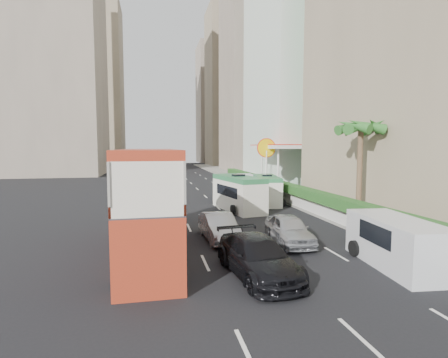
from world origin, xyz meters
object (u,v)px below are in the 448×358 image
object	(u,v)px
car_silver_lane_b	(289,243)
panel_van_far	(245,185)
shell_station	(285,167)
minibus_near	(238,193)
panel_van_near	(397,243)
palm_tree	(359,174)
double_decker_bus	(150,202)
car_silver_lane_a	(219,240)
van_asset	(225,201)
minibus_far	(267,190)
car_black	(258,276)

from	to	relation	value
car_silver_lane_b	panel_van_far	size ratio (longest dim) A/B	0.85
panel_van_far	shell_station	xyz separation A→B (m)	(5.86, 3.08, 1.69)
minibus_near	panel_van_far	bearing A→B (deg)	61.10
panel_van_near	palm_tree	bearing A→B (deg)	72.81
double_decker_bus	palm_tree	world-z (taller)	palm_tree
car_silver_lane_a	palm_tree	bearing A→B (deg)	9.62
van_asset	panel_van_near	size ratio (longest dim) A/B	0.91
palm_tree	double_decker_bus	bearing A→B (deg)	-163.84
double_decker_bus	shell_station	bearing A→B (deg)	55.18
panel_van_far	palm_tree	xyz separation A→B (m)	(3.66, -15.92, 2.32)
minibus_far	palm_tree	distance (m)	10.09
shell_station	minibus_near	bearing A→B (deg)	-125.70
minibus_far	van_asset	bearing A→B (deg)	153.35
car_black	van_asset	size ratio (longest dim) A/B	1.13
palm_tree	shell_station	size ratio (longest dim) A/B	0.80
car_silver_lane_a	panel_van_near	world-z (taller)	panel_van_near
car_silver_lane_b	van_asset	distance (m)	15.56
minibus_far	car_silver_lane_a	bearing A→B (deg)	-109.81
car_silver_lane_b	panel_van_near	xyz separation A→B (m)	(3.16, -4.38, 1.04)
car_black	minibus_far	xyz separation A→B (m)	(6.18, 17.25, 1.27)
double_decker_bus	car_black	xyz separation A→B (m)	(4.23, -3.99, -2.53)
panel_van_far	palm_tree	bearing A→B (deg)	-71.35
van_asset	double_decker_bus	bearing A→B (deg)	-103.18
car_silver_lane_b	van_asset	xyz separation A→B (m)	(-0.28, 15.56, 0.00)
car_silver_lane_b	panel_van_far	bearing A→B (deg)	84.82
van_asset	minibus_far	distance (m)	4.43
car_black	panel_van_near	distance (m)	6.30
van_asset	panel_van_far	size ratio (longest dim) A/B	0.90
van_asset	panel_van_near	bearing A→B (deg)	-69.48
car_silver_lane_b	minibus_far	xyz separation A→B (m)	(3.12, 13.01, 1.27)
double_decker_bus	minibus_near	world-z (taller)	double_decker_bus
car_silver_lane_a	panel_van_near	distance (m)	8.96
minibus_near	shell_station	bearing A→B (deg)	43.62
double_decker_bus	car_silver_lane_a	bearing A→B (deg)	24.77
minibus_near	minibus_far	size ratio (longest dim) A/B	1.11
palm_tree	minibus_near	bearing A→B (deg)	135.88
minibus_far	panel_van_far	size ratio (longest dim) A/B	1.08
double_decker_bus	car_silver_lane_b	bearing A→B (deg)	2.00
minibus_far	double_decker_bus	bearing A→B (deg)	-117.91
car_silver_lane_a	shell_station	size ratio (longest dim) A/B	0.56
car_silver_lane_a	car_silver_lane_b	size ratio (longest dim) A/B	1.01
panel_van_near	shell_station	world-z (taller)	shell_station
double_decker_bus	minibus_far	xyz separation A→B (m)	(10.41, 13.26, -1.26)
minibus_near	panel_van_far	world-z (taller)	minibus_near
car_silver_lane_b	minibus_near	world-z (taller)	minibus_near
panel_van_near	minibus_near	bearing A→B (deg)	108.27
car_silver_lane_a	minibus_far	distance (m)	13.38
minibus_near	van_asset	bearing A→B (deg)	79.76
car_silver_lane_a	panel_van_near	bearing A→B (deg)	-44.22
panel_van_far	van_asset	bearing A→B (deg)	-121.56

